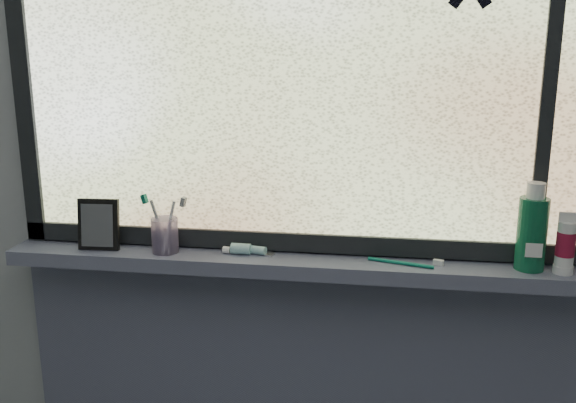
% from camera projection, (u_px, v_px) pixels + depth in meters
% --- Properties ---
extents(wall_back, '(3.00, 0.01, 2.50)m').
position_uv_depth(wall_back, '(305.00, 168.00, 1.73)').
color(wall_back, '#9EA3A8').
rests_on(wall_back, ground).
extents(windowsill, '(1.62, 0.14, 0.04)m').
position_uv_depth(windowsill, '(300.00, 265.00, 1.71)').
color(windowsill, '#555871').
rests_on(windowsill, wall_back).
extents(window_pane, '(1.50, 0.01, 1.00)m').
position_uv_depth(window_pane, '(304.00, 62.00, 1.63)').
color(window_pane, silver).
rests_on(window_pane, wall_back).
extents(frame_bottom, '(1.60, 0.03, 0.05)m').
position_uv_depth(frame_bottom, '(303.00, 242.00, 1.75)').
color(frame_bottom, black).
rests_on(frame_bottom, windowsill).
extents(frame_left, '(0.05, 0.03, 1.10)m').
position_uv_depth(frame_left, '(22.00, 61.00, 1.74)').
color(frame_left, black).
rests_on(frame_left, wall_back).
extents(frame_mullion, '(0.03, 0.03, 1.00)m').
position_uv_depth(frame_mullion, '(551.00, 63.00, 1.54)').
color(frame_mullion, black).
rests_on(frame_mullion, wall_back).
extents(vanity_mirror, '(0.12, 0.06, 0.14)m').
position_uv_depth(vanity_mirror, '(99.00, 224.00, 1.77)').
color(vanity_mirror, black).
rests_on(vanity_mirror, windowsill).
extents(toothpaste_tube, '(0.17, 0.05, 0.03)m').
position_uv_depth(toothpaste_tube, '(247.00, 249.00, 1.73)').
color(toothpaste_tube, white).
rests_on(toothpaste_tube, windowsill).
extents(toothbrush_cup, '(0.08, 0.08, 0.10)m').
position_uv_depth(toothbrush_cup, '(165.00, 235.00, 1.75)').
color(toothbrush_cup, '#AB96C6').
rests_on(toothbrush_cup, windowsill).
extents(toothbrush_lying, '(0.21, 0.08, 0.01)m').
position_uv_depth(toothbrush_lying, '(400.00, 262.00, 1.66)').
color(toothbrush_lying, '#0C6D55').
rests_on(toothbrush_lying, windowsill).
extents(mouthwash_bottle, '(0.09, 0.09, 0.19)m').
position_uv_depth(mouthwash_bottle, '(532.00, 226.00, 1.60)').
color(mouthwash_bottle, '#1B8C5A').
rests_on(mouthwash_bottle, windowsill).
extents(cream_tube, '(0.05, 0.05, 0.11)m').
position_uv_depth(cream_tube, '(566.00, 241.00, 1.58)').
color(cream_tube, silver).
rests_on(cream_tube, windowsill).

